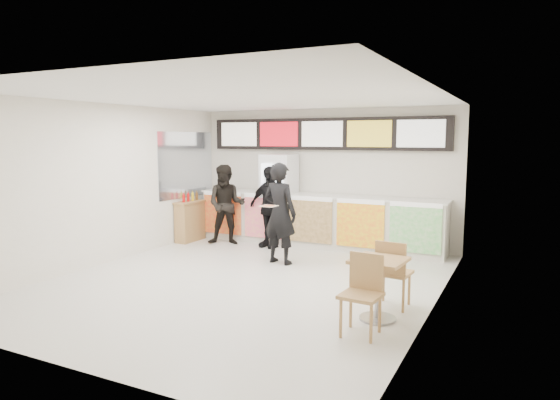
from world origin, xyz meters
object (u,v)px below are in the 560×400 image
Objects in this scene: customer_mid at (269,207)px; condiment_ledge at (190,221)px; cafe_table at (379,278)px; customer_left at (226,205)px; drinks_fridge at (279,199)px; customer_main at (280,213)px; service_counter at (317,220)px.

customer_mid is 1.60× the size of condiment_ledge.
customer_left is at bearing 149.08° from cafe_table.
customer_left is 1.04m from condiment_ledge.
customer_left is 1.62× the size of condiment_ledge.
drinks_fridge reaches higher than customer_left.
customer_main is 1.45m from customer_mid.
drinks_fridge is (-0.93, 0.02, 0.43)m from service_counter.
customer_left is at bearing -142.29° from drinks_fridge.
customer_left is 1.01m from customer_mid.
service_counter reaches higher than condiment_ledge.
service_counter is 3.31× the size of cafe_table.
service_counter is 3.15× the size of customer_mid.
condiment_ledge is (-2.82, -0.79, -0.10)m from service_counter.
condiment_ledge is (-1.94, -0.24, -0.41)m from customer_mid.
customer_mid is at bearing 7.13° from condiment_ledge.
cafe_table is at bearing 149.01° from customer_main.
drinks_fridge reaches higher than cafe_table.
service_counter is at bearing -0.99° from drinks_fridge.
condiment_ledge is at bearing 161.44° from customer_left.
service_counter is at bearing -82.17° from customer_main.
customer_left is (-0.94, -0.73, -0.11)m from drinks_fridge.
drinks_fridge is 1.82× the size of condiment_ledge.
service_counter is at bearing 127.39° from cafe_table.
drinks_fridge reaches higher than customer_mid.
condiment_ledge reaches higher than cafe_table.
cafe_table is at bearing -48.63° from drinks_fridge.
cafe_table is (2.48, -2.09, -0.39)m from customer_main.
drinks_fridge is at bearing -53.52° from customer_main.
customer_main is at bearing -51.89° from customer_left.
service_counter is at bearing 41.06° from customer_mid.
customer_mid is at bearing -13.53° from customer_left.
customer_main is at bearing -62.73° from drinks_fridge.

